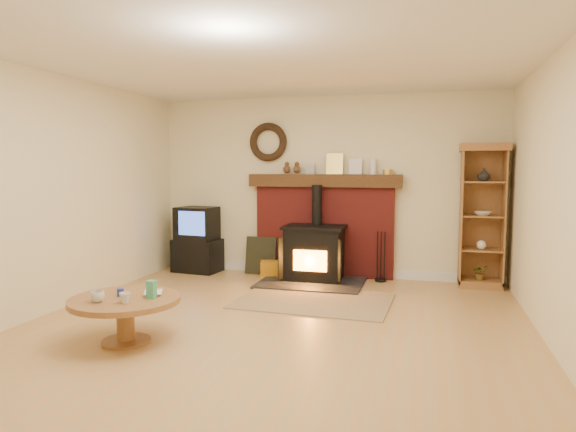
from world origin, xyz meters
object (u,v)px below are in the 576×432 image
(tv_unit, at_px, (197,241))
(coffee_table, at_px, (125,306))
(curio_cabinet, at_px, (482,216))
(wood_stove, at_px, (314,254))

(tv_unit, distance_m, coffee_table, 3.20)
(tv_unit, relative_size, coffee_table, 1.00)
(curio_cabinet, height_order, coffee_table, curio_cabinet)
(tv_unit, xyz_separation_m, curio_cabinet, (4.05, 0.09, 0.48))
(wood_stove, height_order, tv_unit, wood_stove)
(wood_stove, bearing_deg, curio_cabinet, 7.20)
(wood_stove, xyz_separation_m, curio_cabinet, (2.20, 0.28, 0.57))
(curio_cabinet, xyz_separation_m, coffee_table, (-3.29, -3.19, -0.61))
(tv_unit, distance_m, curio_cabinet, 4.08)
(wood_stove, height_order, coffee_table, wood_stove)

